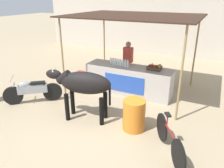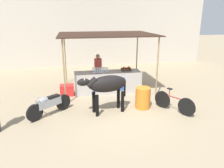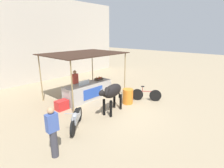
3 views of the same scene
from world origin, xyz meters
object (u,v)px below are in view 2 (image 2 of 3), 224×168
at_px(stall_counter, 108,82).
at_px(cow, 106,85).
at_px(bicycle_leaning, 174,103).
at_px(motorcycle_parked, 49,104).
at_px(cooler_box, 67,90).
at_px(fruit_crate, 126,69).
at_px(vendor_behind_counter, 98,71).
at_px(water_barrel, 143,98).

bearing_deg(stall_counter, cow, -101.01).
bearing_deg(cow, bicycle_leaning, -9.57).
relative_size(cow, motorcycle_parked, 1.30).
bearing_deg(motorcycle_parked, cow, -2.74).
bearing_deg(bicycle_leaning, cow, 170.43).
relative_size(stall_counter, cow, 1.62).
distance_m(cooler_box, bicycle_leaning, 4.59).
relative_size(fruit_crate, vendor_behind_counter, 0.27).
bearing_deg(vendor_behind_counter, bicycle_leaning, -54.80).
height_order(water_barrel, motorcycle_parked, motorcycle_parked).
bearing_deg(bicycle_leaning, fruit_crate, 113.10).
relative_size(fruit_crate, cow, 0.24).
distance_m(vendor_behind_counter, water_barrel, 3.15).
height_order(fruit_crate, bicycle_leaning, fruit_crate).
height_order(fruit_crate, vendor_behind_counter, vendor_behind_counter).
bearing_deg(cooler_box, water_barrel, -34.56).
bearing_deg(cow, fruit_crate, 59.60).
distance_m(fruit_crate, water_barrel, 2.20).
xyz_separation_m(fruit_crate, motorcycle_parked, (-3.33, -2.13, -0.61)).
xyz_separation_m(vendor_behind_counter, bicycle_leaning, (2.36, -3.34, -0.50)).
bearing_deg(motorcycle_parked, fruit_crate, 32.62).
bearing_deg(cow, water_barrel, 4.81).
bearing_deg(cooler_box, fruit_crate, 3.07).
xyz_separation_m(fruit_crate, cow, (-1.31, -2.23, -0.00)).
bearing_deg(cow, stall_counter, 78.99).
relative_size(cooler_box, water_barrel, 0.74).
distance_m(cow, bicycle_leaning, 2.56).
relative_size(vendor_behind_counter, water_barrel, 2.03).
bearing_deg(water_barrel, stall_counter, 115.80).
distance_m(water_barrel, bicycle_leaning, 1.14).
distance_m(vendor_behind_counter, motorcycle_parked, 3.55).
height_order(vendor_behind_counter, cow, vendor_behind_counter).
xyz_separation_m(water_barrel, cow, (-1.42, -0.12, 0.63)).
bearing_deg(vendor_behind_counter, cooler_box, -150.51).
relative_size(vendor_behind_counter, motorcycle_parked, 1.16).
relative_size(stall_counter, cooler_box, 5.00).
height_order(stall_counter, vendor_behind_counter, vendor_behind_counter).
relative_size(cooler_box, motorcycle_parked, 0.42).
xyz_separation_m(fruit_crate, vendor_behind_counter, (-1.23, 0.70, -0.19)).
distance_m(fruit_crate, bicycle_leaning, 2.95).
bearing_deg(motorcycle_parked, water_barrel, 0.38).
bearing_deg(water_barrel, motorcycle_parked, -179.62).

